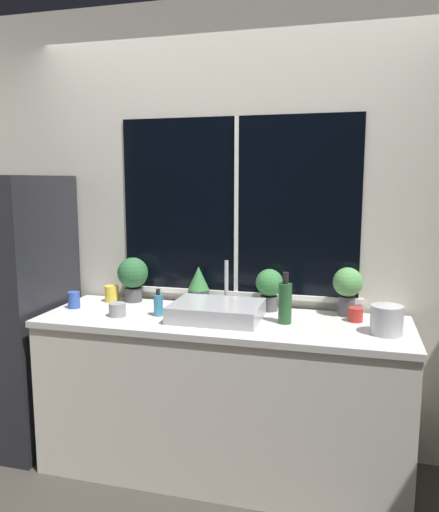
{
  "coord_description": "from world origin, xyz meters",
  "views": [
    {
      "loc": [
        0.67,
        -2.27,
        1.65
      ],
      "look_at": [
        -0.01,
        0.31,
        1.25
      ],
      "focal_mm": 35.0,
      "sensor_mm": 36.0,
      "label": 1
    }
  ],
  "objects": [
    {
      "name": "refrigerator",
      "position": [
        -1.42,
        0.33,
        0.84
      ],
      "size": [
        0.72,
        0.67,
        1.68
      ],
      "color": "#232328",
      "rests_on": "ground_plane"
    },
    {
      "name": "kettle",
      "position": [
        0.86,
        0.26,
        0.97
      ],
      "size": [
        0.16,
        0.16,
        0.16
      ],
      "color": "#B2B2B7",
      "rests_on": "counter"
    },
    {
      "name": "wall_back",
      "position": [
        0.0,
        0.7,
        1.35
      ],
      "size": [
        8.0,
        0.09,
        2.7
      ],
      "color": "beige",
      "rests_on": "ground_plane"
    },
    {
      "name": "counter",
      "position": [
        0.0,
        0.31,
        0.45
      ],
      "size": [
        2.03,
        0.65,
        0.9
      ],
      "color": "silver",
      "rests_on": "ground_plane"
    },
    {
      "name": "potted_plant_far_right",
      "position": [
        0.66,
        0.56,
        1.06
      ],
      "size": [
        0.16,
        0.16,
        0.28
      ],
      "color": "#4C4C51",
      "rests_on": "counter"
    },
    {
      "name": "wall_left",
      "position": [
        -2.06,
        1.5,
        1.35
      ],
      "size": [
        0.06,
        7.0,
        2.7
      ],
      "color": "beige",
      "rests_on": "ground_plane"
    },
    {
      "name": "potted_plant_center_left",
      "position": [
        -0.21,
        0.56,
        1.02
      ],
      "size": [
        0.13,
        0.13,
        0.24
      ],
      "color": "#4C4C51",
      "rests_on": "counter"
    },
    {
      "name": "bottle_tall",
      "position": [
        0.35,
        0.32,
        1.01
      ],
      "size": [
        0.07,
        0.07,
        0.28
      ],
      "color": "#235128",
      "rests_on": "counter"
    },
    {
      "name": "potted_plant_center_right",
      "position": [
        0.22,
        0.56,
        1.04
      ],
      "size": [
        0.16,
        0.16,
        0.25
      ],
      "color": "#4C4C51",
      "rests_on": "counter"
    },
    {
      "name": "mug_blue",
      "position": [
        -0.91,
        0.31,
        0.94
      ],
      "size": [
        0.07,
        0.07,
        0.1
      ],
      "color": "#3351AD",
      "rests_on": "counter"
    },
    {
      "name": "sink",
      "position": [
        -0.03,
        0.31,
        0.94
      ],
      "size": [
        0.49,
        0.43,
        0.29
      ],
      "color": "#ADADB2",
      "rests_on": "counter"
    },
    {
      "name": "mug_yellow",
      "position": [
        -0.77,
        0.52,
        0.95
      ],
      "size": [
        0.09,
        0.09,
        0.1
      ],
      "color": "gold",
      "rests_on": "counter"
    },
    {
      "name": "soap_bottle",
      "position": [
        -0.36,
        0.28,
        0.96
      ],
      "size": [
        0.05,
        0.05,
        0.15
      ],
      "color": "teal",
      "rests_on": "counter"
    },
    {
      "name": "mug_red",
      "position": [
        0.71,
        0.45,
        0.93
      ],
      "size": [
        0.08,
        0.08,
        0.08
      ],
      "color": "#B72D28",
      "rests_on": "counter"
    },
    {
      "name": "ground_plane",
      "position": [
        0.0,
        0.0,
        0.0
      ],
      "size": [
        14.0,
        14.0,
        0.0
      ],
      "primitive_type": "plane",
      "color": "#38332D"
    },
    {
      "name": "potted_plant_far_left",
      "position": [
        -0.64,
        0.56,
        1.06
      ],
      "size": [
        0.19,
        0.19,
        0.28
      ],
      "color": "#4C4C51",
      "rests_on": "counter"
    },
    {
      "name": "mug_grey",
      "position": [
        -0.58,
        0.21,
        0.93
      ],
      "size": [
        0.09,
        0.09,
        0.08
      ],
      "color": "gray",
      "rests_on": "counter"
    }
  ]
}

